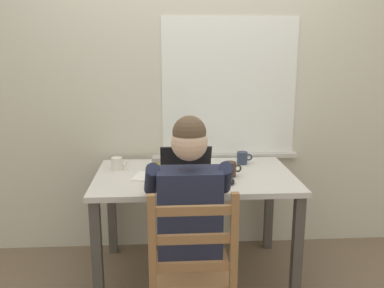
# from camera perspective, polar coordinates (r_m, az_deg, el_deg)

# --- Properties ---
(ground_plane) EXTENTS (8.00, 8.00, 0.00)m
(ground_plane) POSITION_cam_1_polar(r_m,az_deg,el_deg) (3.09, 0.34, -17.29)
(ground_plane) COLOR brown
(back_wall) EXTENTS (6.00, 0.08, 2.60)m
(back_wall) POSITION_cam_1_polar(r_m,az_deg,el_deg) (3.16, -0.16, 8.32)
(back_wall) COLOR beige
(back_wall) RESTS_ON ground
(desk) EXTENTS (1.32, 0.81, 0.73)m
(desk) POSITION_cam_1_polar(r_m,az_deg,el_deg) (2.82, 0.35, -6.01)
(desk) COLOR beige
(desk) RESTS_ON ground
(seated_person) EXTENTS (0.50, 0.60, 1.23)m
(seated_person) POSITION_cam_1_polar(r_m,az_deg,el_deg) (2.35, -0.50, -9.14)
(seated_person) COLOR #232842
(seated_person) RESTS_ON ground
(wooden_chair) EXTENTS (0.42, 0.42, 0.92)m
(wooden_chair) POSITION_cam_1_polar(r_m,az_deg,el_deg) (2.20, -0.06, -17.31)
(wooden_chair) COLOR olive
(wooden_chair) RESTS_ON ground
(laptop) EXTENTS (0.33, 0.33, 0.22)m
(laptop) POSITION_cam_1_polar(r_m,az_deg,el_deg) (2.62, -0.75, -4.13)
(laptop) COLOR black
(laptop) RESTS_ON desk
(computer_mouse) EXTENTS (0.06, 0.10, 0.03)m
(computer_mouse) POSITION_cam_1_polar(r_m,az_deg,el_deg) (2.61, 5.22, -5.07)
(computer_mouse) COLOR black
(computer_mouse) RESTS_ON desk
(coffee_mug_white) EXTENTS (0.11, 0.07, 0.09)m
(coffee_mug_white) POSITION_cam_1_polar(r_m,az_deg,el_deg) (2.91, -10.20, -2.69)
(coffee_mug_white) COLOR silver
(coffee_mug_white) RESTS_ON desk
(coffee_mug_dark) EXTENTS (0.12, 0.08, 0.10)m
(coffee_mug_dark) POSITION_cam_1_polar(r_m,az_deg,el_deg) (2.74, 5.25, -3.47)
(coffee_mug_dark) COLOR #38281E
(coffee_mug_dark) RESTS_ON desk
(coffee_mug_spare) EXTENTS (0.11, 0.08, 0.09)m
(coffee_mug_spare) POSITION_cam_1_polar(r_m,az_deg,el_deg) (3.04, 6.96, -1.91)
(coffee_mug_spare) COLOR #2D384C
(coffee_mug_spare) RESTS_ON desk
(book_stack_main) EXTENTS (0.20, 0.13, 0.08)m
(book_stack_main) POSITION_cam_1_polar(r_m,az_deg,el_deg) (2.94, -3.53, -2.43)
(book_stack_main) COLOR #BC332D
(book_stack_main) RESTS_ON desk
(paper_pile_near_laptop) EXTENTS (0.29, 0.24, 0.01)m
(paper_pile_near_laptop) POSITION_cam_1_polar(r_m,az_deg,el_deg) (2.72, -5.28, -4.53)
(paper_pile_near_laptop) COLOR white
(paper_pile_near_laptop) RESTS_ON desk
(paper_pile_back_corner) EXTENTS (0.24, 0.20, 0.02)m
(paper_pile_back_corner) POSITION_cam_1_polar(r_m,az_deg,el_deg) (2.91, -2.01, -3.28)
(paper_pile_back_corner) COLOR white
(paper_pile_back_corner) RESTS_ON desk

